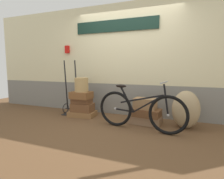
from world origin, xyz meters
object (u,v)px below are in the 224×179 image
at_px(suitcase_4, 145,119).
at_px(luggage_trolley, 71,100).
at_px(suitcase_6, 145,103).
at_px(suitcase_2, 82,101).
at_px(suitcase_1, 83,107).
at_px(bicycle, 140,111).
at_px(suitcase_3, 81,95).
at_px(burlap_sack, 186,110).
at_px(suitcase_5, 147,113).
at_px(suitcase_0, 82,114).
at_px(wicker_basket, 82,85).

bearing_deg(suitcase_4, luggage_trolley, -178.57).
bearing_deg(suitcase_6, suitcase_2, -177.26).
bearing_deg(suitcase_1, bicycle, -19.47).
bearing_deg(suitcase_4, suitcase_3, -174.41).
relative_size(suitcase_6, burlap_sack, 0.62).
height_order(suitcase_2, suitcase_3, suitcase_3).
bearing_deg(burlap_sack, suitcase_1, -179.57).
bearing_deg(suitcase_4, suitcase_1, -175.21).
bearing_deg(suitcase_5, bicycle, -91.90).
distance_m(suitcase_4, suitcase_6, 0.35).
bearing_deg(suitcase_6, suitcase_3, -175.49).
bearing_deg(suitcase_4, burlap_sack, 3.41).
xyz_separation_m(suitcase_5, burlap_sack, (0.74, 0.04, 0.12)).
bearing_deg(burlap_sack, suitcase_3, -179.05).
relative_size(suitcase_4, luggage_trolley, 0.49).
bearing_deg(suitcase_3, suitcase_0, 96.65).
distance_m(suitcase_5, luggage_trolley, 1.94).
distance_m(suitcase_5, burlap_sack, 0.75).
distance_m(luggage_trolley, bicycle, 1.95).
bearing_deg(wicker_basket, burlap_sack, 0.46).
relative_size(suitcase_3, suitcase_4, 0.73).
relative_size(suitcase_2, suitcase_3, 0.94).
height_order(suitcase_4, luggage_trolley, luggage_trolley).
height_order(suitcase_0, wicker_basket, wicker_basket).
bearing_deg(bicycle, suitcase_0, 163.44).
height_order(suitcase_5, wicker_basket, wicker_basket).
distance_m(suitcase_2, burlap_sack, 2.32).
height_order(suitcase_0, suitcase_1, suitcase_1).
height_order(suitcase_6, bicycle, bicycle).
bearing_deg(suitcase_5, wicker_basket, -175.18).
bearing_deg(luggage_trolley, suitcase_0, -12.04).
distance_m(suitcase_0, burlap_sack, 2.32).
bearing_deg(luggage_trolley, suitcase_2, -12.39).
distance_m(suitcase_1, luggage_trolley, 0.42).
height_order(wicker_basket, luggage_trolley, luggage_trolley).
distance_m(wicker_basket, burlap_sack, 2.33).
height_order(suitcase_1, luggage_trolley, luggage_trolley).
xyz_separation_m(suitcase_0, suitcase_3, (0.00, -0.05, 0.46)).
bearing_deg(suitcase_1, burlap_sack, -3.17).
bearing_deg(wicker_basket, suitcase_0, 99.55).
bearing_deg(suitcase_5, suitcase_0, -176.15).
bearing_deg(suitcase_0, suitcase_3, -91.12).
relative_size(suitcase_1, suitcase_6, 1.11).
bearing_deg(wicker_basket, luggage_trolley, 164.33).
distance_m(suitcase_0, suitcase_3, 0.46).
relative_size(suitcase_2, suitcase_5, 0.82).
height_order(suitcase_1, suitcase_4, suitcase_1).
height_order(suitcase_5, bicycle, bicycle).
xyz_separation_m(suitcase_2, suitcase_5, (1.57, -0.05, -0.14)).
xyz_separation_m(suitcase_0, suitcase_2, (-0.01, 0.00, 0.32)).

